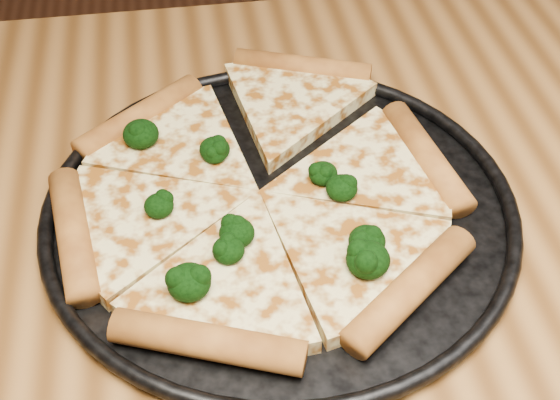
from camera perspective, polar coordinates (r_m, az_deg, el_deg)
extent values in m
cube|color=#98632E|center=(0.55, 11.67, -10.39)|extent=(1.20, 0.90, 0.04)
cylinder|color=black|center=(0.59, 0.00, -0.92)|extent=(0.35, 0.35, 0.01)
torus|color=black|center=(0.58, 0.00, -0.43)|extent=(0.36, 0.36, 0.01)
cylinder|color=#C67931|center=(0.63, 10.93, 3.23)|extent=(0.04, 0.13, 0.02)
cylinder|color=#C67931|center=(0.72, 1.70, 9.92)|extent=(0.13, 0.07, 0.02)
cylinder|color=#C67931|center=(0.67, -10.50, 6.15)|extent=(0.11, 0.10, 0.02)
cylinder|color=#C67931|center=(0.57, -15.27, -2.44)|extent=(0.04, 0.13, 0.02)
cylinder|color=#C67931|center=(0.49, -5.45, -10.54)|extent=(0.13, 0.07, 0.02)
cylinder|color=#C67931|center=(0.52, 9.77, -6.61)|extent=(0.11, 0.10, 0.02)
ellipsoid|color=black|center=(0.63, -10.42, 4.90)|extent=(0.03, 0.03, 0.02)
ellipsoid|color=black|center=(0.54, -3.26, -2.48)|extent=(0.03, 0.03, 0.02)
ellipsoid|color=black|center=(0.51, -6.86, -6.16)|extent=(0.03, 0.03, 0.02)
ellipsoid|color=black|center=(0.53, -3.90, -3.77)|extent=(0.02, 0.02, 0.02)
ellipsoid|color=black|center=(0.52, 6.63, -4.47)|extent=(0.03, 0.03, 0.02)
ellipsoid|color=black|center=(0.54, 6.55, -3.08)|extent=(0.03, 0.03, 0.02)
ellipsoid|color=black|center=(0.59, 3.26, 2.00)|extent=(0.02, 0.02, 0.02)
ellipsoid|color=black|center=(0.61, -4.94, 3.56)|extent=(0.02, 0.02, 0.02)
ellipsoid|color=black|center=(0.61, -4.93, 3.83)|extent=(0.02, 0.02, 0.02)
ellipsoid|color=black|center=(0.57, -9.09, -0.43)|extent=(0.02, 0.02, 0.02)
ellipsoid|color=black|center=(0.57, 4.66, 0.91)|extent=(0.02, 0.02, 0.02)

